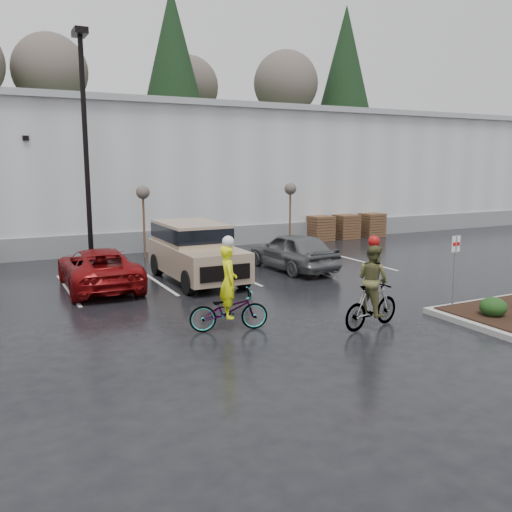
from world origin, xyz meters
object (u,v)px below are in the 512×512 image
lamppost (85,124)px  car_grey (292,251)px  cyclist_olive (372,295)px  sapling_east (290,192)px  suv_tan (197,253)px  cyclist_hivis (229,302)px  fire_lane_sign (455,263)px  sapling_mid (143,196)px  pallet_stack_b (346,227)px  car_red (99,268)px  pallet_stack_a (320,228)px  pallet_stack_c (371,225)px

lamppost → car_grey: bearing=-32.7°
car_grey → cyclist_olive: size_ratio=1.86×
sapling_east → suv_tan: sapling_east is taller
sapling_east → cyclist_hivis: (-8.53, -11.50, -1.99)m
fire_lane_sign → car_grey: fire_lane_sign is taller
cyclist_olive → sapling_mid: bearing=-0.3°
sapling_mid → cyclist_hivis: sapling_mid is taller
sapling_mid → lamppost: bearing=-158.2°
cyclist_hivis → sapling_mid: bearing=8.8°
pallet_stack_b → suv_tan: (-11.37, -6.67, 0.35)m
sapling_mid → car_red: 6.38m
pallet_stack_b → cyclist_olive: 16.81m
car_red → car_grey: bearing=179.8°
fire_lane_sign → pallet_stack_a: bearing=71.2°
car_red → cyclist_hivis: bearing=108.9°
car_red → suv_tan: 3.39m
pallet_stack_c → car_grey: car_grey is taller
sapling_east → pallet_stack_b: 4.78m
cyclist_olive → car_red: bearing=24.2°
sapling_mid → fire_lane_sign: (5.30, -12.80, -1.32)m
sapling_east → cyclist_olive: 14.07m
pallet_stack_a → car_grey: 8.52m
sapling_mid → fire_lane_sign: size_ratio=1.45×
pallet_stack_b → fire_lane_sign: bearing=-114.9°
car_red → cyclist_hivis: 6.57m
lamppost → cyclist_olive: bearing=-68.1°
car_grey → cyclist_hivis: 8.15m
pallet_stack_c → suv_tan: size_ratio=0.26×
fire_lane_sign → cyclist_hivis: size_ratio=0.91×
lamppost → car_grey: (6.91, -4.44, -4.93)m
car_grey → pallet_stack_a: bearing=-134.9°
pallet_stack_c → fire_lane_sign: bearing=-120.7°
pallet_stack_a → suv_tan: bearing=-145.4°
sapling_east → sapling_mid: bearing=180.0°
pallet_stack_b → cyclist_olive: (-9.39, -13.94, 0.19)m
pallet_stack_a → pallet_stack_c: (3.50, 0.00, 0.00)m
fire_lane_sign → sapling_east: bearing=80.2°
car_grey → cyclist_hivis: bearing=44.2°
lamppost → suv_tan: lamppost is taller
pallet_stack_c → car_red: bearing=-159.3°
pallet_stack_c → car_red: size_ratio=0.27×
lamppost → car_red: (-0.51, -4.24, -5.00)m
sapling_east → lamppost: bearing=-174.3°
sapling_mid → sapling_east: bearing=0.0°
pallet_stack_b → sapling_east: bearing=-166.6°
sapling_mid → cyclist_olive: 13.28m
pallet_stack_a → cyclist_olive: 15.92m
pallet_stack_c → pallet_stack_b: bearing=180.0°
sapling_mid → fire_lane_sign: bearing=-67.5°
sapling_east → pallet_stack_a: bearing=21.8°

